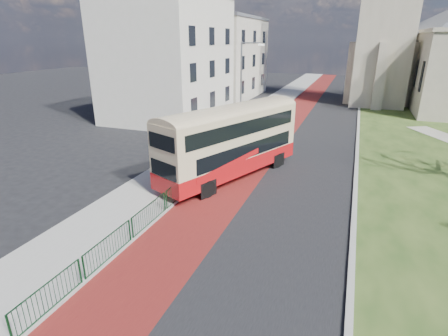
% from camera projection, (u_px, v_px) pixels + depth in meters
% --- Properties ---
extents(ground, '(160.00, 160.00, 0.00)m').
position_uv_depth(ground, '(213.00, 230.00, 16.15)').
color(ground, black).
rests_on(ground, ground).
extents(road_carriageway, '(9.00, 120.00, 0.01)m').
position_uv_depth(road_carriageway, '(307.00, 132.00, 33.23)').
color(road_carriageway, black).
rests_on(road_carriageway, ground).
extents(bus_lane, '(3.40, 120.00, 0.01)m').
position_uv_depth(bus_lane, '(279.00, 130.00, 34.12)').
color(bus_lane, '#591414').
rests_on(bus_lane, ground).
extents(pavement_west, '(4.00, 120.00, 0.12)m').
position_uv_depth(pavement_west, '(242.00, 126.00, 35.35)').
color(pavement_west, gray).
rests_on(pavement_west, ground).
extents(kerb_west, '(0.25, 120.00, 0.13)m').
position_uv_depth(kerb_west, '(261.00, 128.00, 34.69)').
color(kerb_west, '#999993').
rests_on(kerb_west, ground).
extents(kerb_east, '(0.25, 80.00, 0.13)m').
position_uv_depth(kerb_east, '(358.00, 131.00, 33.46)').
color(kerb_east, '#999993').
rests_on(kerb_east, ground).
extents(pedestrian_railing, '(0.07, 24.00, 1.12)m').
position_uv_depth(pedestrian_railing, '(192.00, 180.00, 20.44)').
color(pedestrian_railing, '#0C3718').
rests_on(pedestrian_railing, ground).
extents(street_block_near, '(10.30, 14.30, 13.00)m').
position_uv_depth(street_block_near, '(169.00, 57.00, 37.82)').
color(street_block_near, beige).
rests_on(street_block_near, ground).
extents(street_block_far, '(10.30, 16.30, 11.50)m').
position_uv_depth(street_block_far, '(222.00, 57.00, 52.14)').
color(street_block_far, '#BCB49F').
rests_on(street_block_far, ground).
extents(streetlamp, '(2.13, 0.18, 8.00)m').
position_uv_depth(streetlamp, '(243.00, 83.00, 31.80)').
color(streetlamp, gray).
rests_on(streetlamp, pavement_west).
extents(bus, '(6.33, 10.65, 4.40)m').
position_uv_depth(bus, '(231.00, 139.00, 21.57)').
color(bus, '#A40F11').
rests_on(bus, ground).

